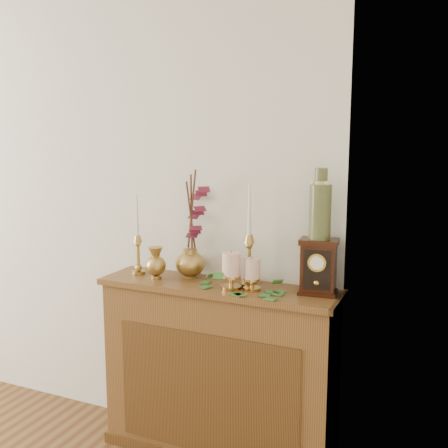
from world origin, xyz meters
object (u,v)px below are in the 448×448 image
at_px(ginger_jar, 196,229).
at_px(ceramic_vase, 320,207).
at_px(candlestick_center, 249,251).
at_px(candlestick_left, 138,248).
at_px(bud_vase, 156,263).
at_px(mantel_clock, 318,267).

bearing_deg(ginger_jar, ceramic_vase, -4.79).
bearing_deg(candlestick_center, candlestick_left, -173.07).
bearing_deg(candlestick_center, ceramic_vase, -6.09).
bearing_deg(bud_vase, ceramic_vase, 5.62).
xyz_separation_m(bud_vase, ginger_jar, (0.17, 0.14, 0.17)).
height_order(bud_vase, ginger_jar, ginger_jar).
bearing_deg(candlestick_left, mantel_clock, 1.94).
bearing_deg(mantel_clock, ginger_jar, 169.10).
relative_size(candlestick_left, mantel_clock, 1.65).
relative_size(candlestick_left, ginger_jar, 0.76).
bearing_deg(ceramic_vase, bud_vase, -174.38).
relative_size(ginger_jar, ceramic_vase, 1.74).
distance_m(candlestick_center, bud_vase, 0.49).
bearing_deg(ginger_jar, mantel_clock, -4.99).
distance_m(candlestick_left, candlestick_center, 0.62).
relative_size(candlestick_left, bud_vase, 2.57).
xyz_separation_m(candlestick_left, ceramic_vase, (0.97, 0.04, 0.27)).
relative_size(ginger_jar, mantel_clock, 2.17).
xyz_separation_m(candlestick_left, ginger_jar, (0.30, 0.09, 0.11)).
distance_m(candlestick_left, bud_vase, 0.16).
relative_size(bud_vase, ceramic_vase, 0.52).
relative_size(candlestick_center, bud_vase, 3.00).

